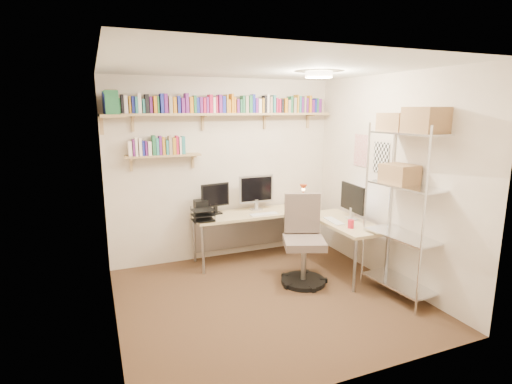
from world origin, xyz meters
TOP-DOWN VIEW (x-y plane):
  - ground at (0.00, 0.00)m, footprint 3.20×3.20m
  - room_shell at (0.00, 0.00)m, footprint 3.24×3.04m
  - wall_shelves at (-0.42, 1.30)m, footprint 3.12×1.09m
  - corner_desk at (0.48, 0.96)m, footprint 2.09×1.73m
  - office_chair at (0.59, 0.26)m, footprint 0.62×0.62m
  - wire_rack at (1.42, -0.50)m, footprint 0.48×0.87m

SIDE VIEW (x-z plane):
  - ground at x=0.00m, z-range 0.00..0.00m
  - office_chair at x=0.59m, z-range -0.09..0.99m
  - corner_desk at x=0.48m, z-range 0.08..1.26m
  - room_shell at x=0.00m, z-range 0.29..2.81m
  - wire_rack at x=1.42m, z-range 0.52..2.63m
  - wall_shelves at x=-0.42m, z-range 1.63..2.43m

